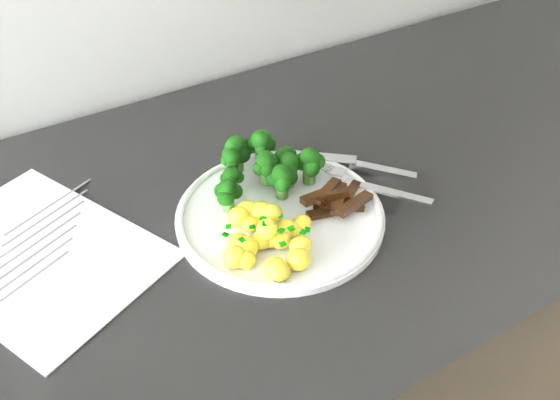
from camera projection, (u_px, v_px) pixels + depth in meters
name	position (u px, v px, depth m)	size (l,w,h in m)	color
recipe_paper	(38.00, 254.00, 0.68)	(0.30, 0.34, 0.00)	white
plate	(280.00, 214.00, 0.73)	(0.26, 0.26, 0.01)	white
broccoli	(267.00, 164.00, 0.75)	(0.15, 0.12, 0.06)	#3C6F26
potatoes	(264.00, 235.00, 0.68)	(0.12, 0.13, 0.04)	#FAE742
beef_strips	(336.00, 200.00, 0.73)	(0.10, 0.06, 0.03)	black
fork	(369.00, 184.00, 0.76)	(0.10, 0.16, 0.02)	silver
knife	(364.00, 167.00, 0.80)	(0.14, 0.15, 0.02)	silver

